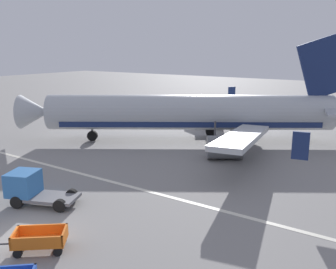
{
  "coord_description": "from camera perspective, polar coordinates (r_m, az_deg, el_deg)",
  "views": [
    {
      "loc": [
        16.38,
        -10.37,
        9.73
      ],
      "look_at": [
        -0.18,
        14.31,
        2.8
      ],
      "focal_mm": 39.38,
      "sensor_mm": 36.0,
      "label": 1
    }
  ],
  "objects": [
    {
      "name": "ground_plane",
      "position": [
        21.69,
        -21.88,
        -14.55
      ],
      "size": [
        220.0,
        220.0,
        0.0
      ],
      "primitive_type": "plane",
      "color": "gray"
    },
    {
      "name": "airplane",
      "position": [
        39.35,
        4.86,
        3.31
      ],
      "size": [
        33.38,
        28.03,
        11.34
      ],
      "color": "#B2B7BC",
      "rests_on": "ground"
    },
    {
      "name": "service_truck_beside_carts",
      "position": [
        25.35,
        -20.48,
        -7.65
      ],
      "size": [
        4.77,
        3.47,
        2.1
      ],
      "color": "slate",
      "rests_on": "ground"
    },
    {
      "name": "baggage_cart_second_in_row",
      "position": [
        19.82,
        -19.23,
        -15.09
      ],
      "size": [
        3.23,
        2.81,
        1.07
      ],
      "color": "orange",
      "rests_on": "ground"
    },
    {
      "name": "apron_stripe",
      "position": [
        27.12,
        -6.08,
        -7.96
      ],
      "size": [
        120.0,
        0.36,
        0.01
      ],
      "primitive_type": "cube",
      "color": "silver",
      "rests_on": "ground"
    }
  ]
}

